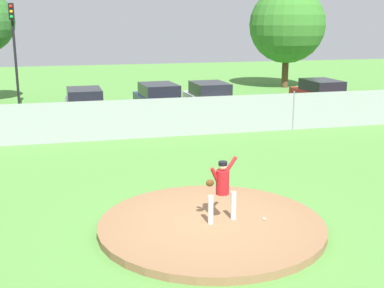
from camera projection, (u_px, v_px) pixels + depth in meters
The scene contains 13 objects.
ground_plane at pixel (164, 163), 18.08m from camera, with size 80.00×80.00×0.00m, color #4C8438.
asphalt_strip at pixel (132, 118), 26.07m from camera, with size 44.00×7.00×0.01m, color #2B2B2D.
pitchers_mound at pixel (211, 225), 12.41m from camera, with size 5.53×5.53×0.19m, color brown.
pitcher_youth at pixel (222, 185), 12.19m from camera, with size 0.78×0.32×1.63m.
baseball at pixel (265, 219), 12.47m from camera, with size 0.07×0.07×0.07m, color white.
chainlink_fence at pixel (146, 119), 21.64m from camera, with size 34.31×0.07×1.80m.
parked_car_red at pixel (321, 95), 28.56m from camera, with size 1.98×4.41×1.66m.
parked_car_navy at pixel (159, 101), 26.31m from camera, with size 2.17×4.35×1.73m.
parked_car_white at pixel (210, 99), 27.30m from camera, with size 2.07×4.27×1.67m.
parked_car_slate at pixel (85, 106), 25.07m from camera, with size 1.88×4.22×1.65m.
traffic_cone_orange at pixel (6, 120), 24.34m from camera, with size 0.40×0.40×0.55m.
traffic_light_near at pixel (14, 39), 27.66m from camera, with size 0.28×0.46×5.80m.
tree_slender_far at pixel (287, 25), 36.73m from camera, with size 5.48×5.48×7.27m.
Camera 1 is at (-3.31, -11.09, 5.02)m, focal length 47.50 mm.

